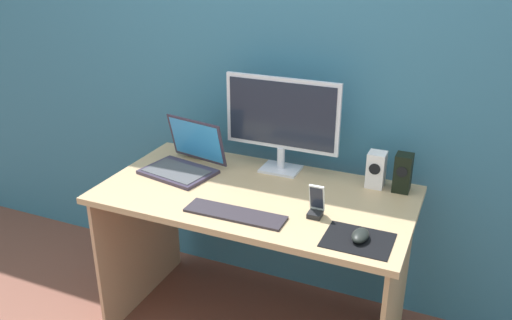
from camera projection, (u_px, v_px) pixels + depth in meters
wall_back at (294, 55)px, 2.48m from camera, size 6.00×0.04×2.50m
desk at (256, 224)px, 2.37m from camera, size 1.35×0.71×0.74m
monitor at (282, 119)px, 2.42m from camera, size 0.55×0.14×0.45m
speaker_right at (403, 173)px, 2.28m from camera, size 0.07×0.08×0.17m
speaker_near_monitor at (376, 170)px, 2.33m from camera, size 0.08×0.08×0.16m
laptop at (184, 161)px, 2.50m from camera, size 0.37×0.34×0.23m
fishbowl at (195, 142)px, 2.67m from camera, size 0.15×0.15×0.15m
keyboard_external at (235, 214)px, 2.12m from camera, size 0.41×0.12×0.01m
mousepad at (358, 240)px, 1.94m from camera, size 0.25×0.20×0.00m
mouse at (360, 235)px, 1.93m from camera, size 0.07×0.10×0.04m
phone_in_dock at (316, 205)px, 2.09m from camera, size 0.06×0.06×0.14m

